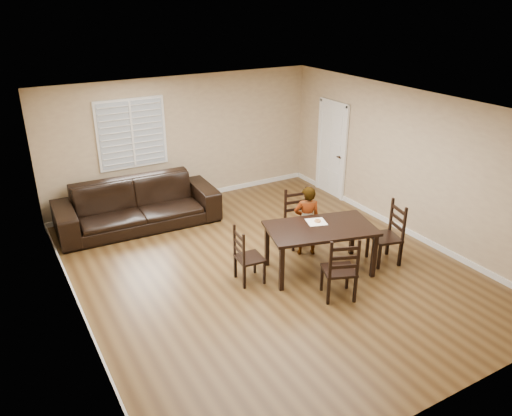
{
  "coord_description": "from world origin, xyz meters",
  "views": [
    {
      "loc": [
        -3.77,
        -6.19,
        4.25
      ],
      "look_at": [
        -0.06,
        0.3,
        1.0
      ],
      "focal_mm": 35.0,
      "sensor_mm": 36.0,
      "label": 1
    }
  ],
  "objects_px": {
    "donut": "(318,220)",
    "dining_table": "(320,232)",
    "chair_left": "(243,258)",
    "chair_right": "(392,235)",
    "chair_far": "(342,273)",
    "child": "(307,221)",
    "chair_near": "(297,218)",
    "sofa": "(138,205)"
  },
  "relations": [
    {
      "from": "dining_table",
      "to": "chair_left",
      "type": "bearing_deg",
      "value": -179.16
    },
    {
      "from": "chair_near",
      "to": "chair_left",
      "type": "distance_m",
      "value": 1.69
    },
    {
      "from": "chair_right",
      "to": "chair_left",
      "type": "bearing_deg",
      "value": -90.0
    },
    {
      "from": "chair_right",
      "to": "sofa",
      "type": "height_order",
      "value": "chair_right"
    },
    {
      "from": "chair_left",
      "to": "chair_right",
      "type": "relative_size",
      "value": 0.88
    },
    {
      "from": "chair_near",
      "to": "chair_left",
      "type": "height_order",
      "value": "chair_near"
    },
    {
      "from": "chair_left",
      "to": "sofa",
      "type": "bearing_deg",
      "value": 20.62
    },
    {
      "from": "chair_near",
      "to": "chair_right",
      "type": "relative_size",
      "value": 0.97
    },
    {
      "from": "chair_far",
      "to": "sofa",
      "type": "xyz_separation_m",
      "value": [
        -1.79,
        4.03,
        -0.02
      ]
    },
    {
      "from": "donut",
      "to": "sofa",
      "type": "distance_m",
      "value": 3.67
    },
    {
      "from": "donut",
      "to": "chair_far",
      "type": "bearing_deg",
      "value": -106.72
    },
    {
      "from": "donut",
      "to": "dining_table",
      "type": "bearing_deg",
      "value": -111.11
    },
    {
      "from": "chair_right",
      "to": "donut",
      "type": "relative_size",
      "value": 9.87
    },
    {
      "from": "chair_right",
      "to": "chair_near",
      "type": "bearing_deg",
      "value": -129.95
    },
    {
      "from": "dining_table",
      "to": "chair_far",
      "type": "xyz_separation_m",
      "value": [
        -0.25,
        -0.87,
        -0.24
      ]
    },
    {
      "from": "child",
      "to": "sofa",
      "type": "distance_m",
      "value": 3.38
    },
    {
      "from": "chair_near",
      "to": "child",
      "type": "xyz_separation_m",
      "value": [
        -0.11,
        -0.45,
        0.16
      ]
    },
    {
      "from": "child",
      "to": "donut",
      "type": "relative_size",
      "value": 11.64
    },
    {
      "from": "chair_near",
      "to": "donut",
      "type": "xyz_separation_m",
      "value": [
        -0.2,
        -0.87,
        0.36
      ]
    },
    {
      "from": "dining_table",
      "to": "sofa",
      "type": "distance_m",
      "value": 3.77
    },
    {
      "from": "dining_table",
      "to": "chair_far",
      "type": "distance_m",
      "value": 0.94
    },
    {
      "from": "chair_near",
      "to": "donut",
      "type": "relative_size",
      "value": 9.54
    },
    {
      "from": "chair_far",
      "to": "dining_table",
      "type": "bearing_deg",
      "value": -83.75
    },
    {
      "from": "chair_far",
      "to": "donut",
      "type": "xyz_separation_m",
      "value": [
        0.32,
        1.05,
        0.35
      ]
    },
    {
      "from": "chair_far",
      "to": "chair_left",
      "type": "relative_size",
      "value": 1.1
    },
    {
      "from": "chair_near",
      "to": "chair_right",
      "type": "bearing_deg",
      "value": -44.69
    },
    {
      "from": "dining_table",
      "to": "chair_left",
      "type": "relative_size",
      "value": 2.02
    },
    {
      "from": "chair_left",
      "to": "sofa",
      "type": "relative_size",
      "value": 0.31
    },
    {
      "from": "child",
      "to": "donut",
      "type": "distance_m",
      "value": 0.47
    },
    {
      "from": "donut",
      "to": "chair_right",
      "type": "bearing_deg",
      "value": -23.25
    },
    {
      "from": "child",
      "to": "chair_far",
      "type": "bearing_deg",
      "value": 97.46
    },
    {
      "from": "chair_left",
      "to": "dining_table",
      "type": "bearing_deg",
      "value": -98.69
    },
    {
      "from": "sofa",
      "to": "chair_left",
      "type": "bearing_deg",
      "value": -72.17
    },
    {
      "from": "sofa",
      "to": "chair_near",
      "type": "bearing_deg",
      "value": -40.11
    },
    {
      "from": "chair_near",
      "to": "chair_far",
      "type": "distance_m",
      "value": 1.99
    },
    {
      "from": "chair_near",
      "to": "chair_right",
      "type": "distance_m",
      "value": 1.7
    },
    {
      "from": "chair_far",
      "to": "child",
      "type": "distance_m",
      "value": 1.53
    },
    {
      "from": "chair_right",
      "to": "child",
      "type": "height_order",
      "value": "child"
    },
    {
      "from": "chair_right",
      "to": "sofa",
      "type": "relative_size",
      "value": 0.35
    },
    {
      "from": "dining_table",
      "to": "child",
      "type": "distance_m",
      "value": 0.62
    },
    {
      "from": "chair_right",
      "to": "child",
      "type": "relative_size",
      "value": 0.85
    },
    {
      "from": "chair_near",
      "to": "chair_far",
      "type": "xyz_separation_m",
      "value": [
        -0.51,
        -1.92,
        0.0
      ]
    }
  ]
}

